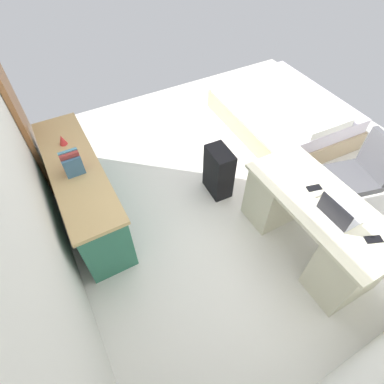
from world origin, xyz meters
TOP-DOWN VIEW (x-y plane):
  - ground_plane at (0.00, 0.00)m, footprint 5.20×5.20m
  - wall_back at (0.00, 2.10)m, footprint 4.03×0.10m
  - door_wooden at (1.46, 2.02)m, footprint 0.88×0.05m
  - desk at (-0.96, -0.08)m, footprint 1.45×0.68m
  - office_chair at (-0.77, -0.88)m, footprint 0.56×0.56m
  - credenza at (0.56, 1.72)m, footprint 1.80×0.48m
  - bed at (0.78, -1.23)m, footprint 1.97×1.50m
  - suitcase_black at (0.15, 0.27)m, footprint 0.37×0.24m
  - laptop at (-1.13, -0.04)m, footprint 0.31×0.23m
  - computer_mouse at (-0.87, -0.09)m, footprint 0.06×0.10m
  - cell_phone_near_laptop at (-1.44, -0.14)m, footprint 0.11×0.15m
  - cell_phone_by_mouse at (-0.80, -0.12)m, footprint 0.10×0.15m
  - book_row at (0.47, 1.72)m, footprint 0.15×0.17m
  - figurine_small at (0.93, 1.72)m, footprint 0.08×0.08m

SIDE VIEW (x-z plane):
  - ground_plane at x=0.00m, z-range 0.00..0.00m
  - bed at x=0.78m, z-range -0.05..0.53m
  - suitcase_black at x=0.15m, z-range 0.00..0.61m
  - credenza at x=0.56m, z-range 0.00..0.74m
  - desk at x=-0.96m, z-range 0.02..0.74m
  - office_chair at x=-0.77m, z-range -0.05..0.89m
  - cell_phone_near_laptop at x=-1.44m, z-range 0.72..0.73m
  - cell_phone_by_mouse at x=-0.80m, z-range 0.72..0.73m
  - computer_mouse at x=-0.87m, z-range 0.72..0.75m
  - laptop at x=-1.13m, z-range 0.67..0.87m
  - figurine_small at x=0.93m, z-range 0.74..0.85m
  - book_row at x=0.47m, z-range 0.72..0.96m
  - door_wooden at x=1.46m, z-range 0.00..2.04m
  - wall_back at x=0.00m, z-range 0.00..2.85m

